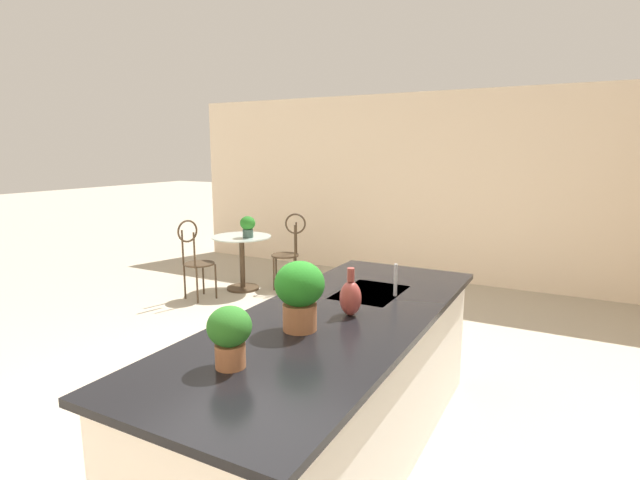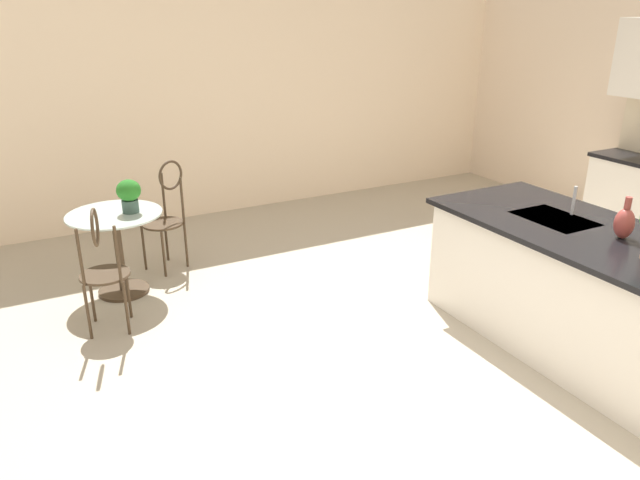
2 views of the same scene
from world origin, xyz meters
TOP-DOWN VIEW (x-y plane):
  - ground_plane at (0.00, 0.00)m, footprint 40.00×40.00m
  - wall_left_window at (-4.26, 0.00)m, footprint 0.12×7.80m
  - kitchen_island at (0.30, 0.85)m, footprint 2.80×1.06m
  - bistro_table at (-2.45, -1.93)m, footprint 0.80×0.80m
  - chair_near_window at (-1.79, -2.15)m, footprint 0.52×0.46m
  - chair_by_island at (-2.82, -1.40)m, footprint 0.51×0.52m
  - sink_faucet at (-0.25, 1.03)m, footprint 0.02×0.02m
  - potted_plant_on_table at (-2.42, -1.79)m, footprint 0.20×0.20m
  - vase_on_counter at (0.25, 0.93)m, footprint 0.13×0.13m

SIDE VIEW (x-z plane):
  - ground_plane at x=0.00m, z-range 0.00..0.00m
  - bistro_table at x=-2.45m, z-range 0.08..0.82m
  - kitchen_island at x=0.30m, z-range 0.00..0.92m
  - chair_near_window at x=-1.79m, z-range 0.05..1.09m
  - chair_by_island at x=-2.82m, z-range 0.05..1.09m
  - potted_plant_on_table at x=-2.42m, z-range 0.76..1.05m
  - sink_faucet at x=-0.25m, z-range 0.92..1.14m
  - vase_on_counter at x=0.25m, z-range 0.89..1.17m
  - wall_left_window at x=-4.26m, z-range 0.00..2.70m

